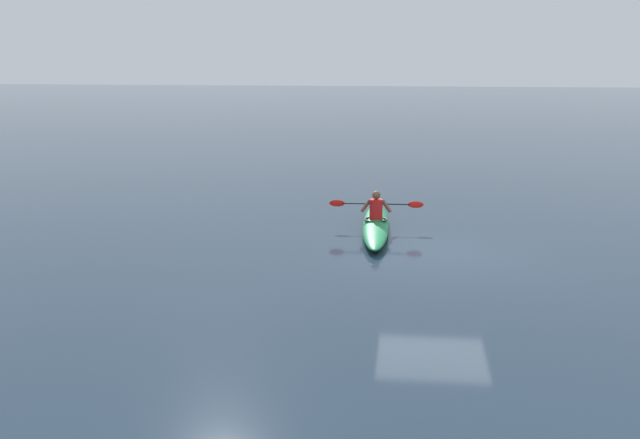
{
  "coord_description": "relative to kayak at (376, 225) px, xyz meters",
  "views": [
    {
      "loc": [
        0.69,
        15.94,
        4.43
      ],
      "look_at": [
        2.18,
        3.56,
        1.55
      ],
      "focal_mm": 41.07,
      "sensor_mm": 36.0,
      "label": 1
    }
  ],
  "objects": [
    {
      "name": "kayak",
      "position": [
        0.0,
        0.0,
        0.0
      ],
      "size": [
        0.81,
        4.91,
        0.31
      ],
      "color": "#19723F",
      "rests_on": "ground"
    },
    {
      "name": "kayaker",
      "position": [
        0.0,
        -0.06,
        0.46
      ],
      "size": [
        2.39,
        0.42,
        0.71
      ],
      "color": "red",
      "rests_on": "kayak"
    },
    {
      "name": "ground_plane",
      "position": [
        -1.42,
        2.0,
        -0.16
      ],
      "size": [
        160.0,
        160.0,
        0.0
      ],
      "primitive_type": "plane",
      "color": "#1E2D3D"
    }
  ]
}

